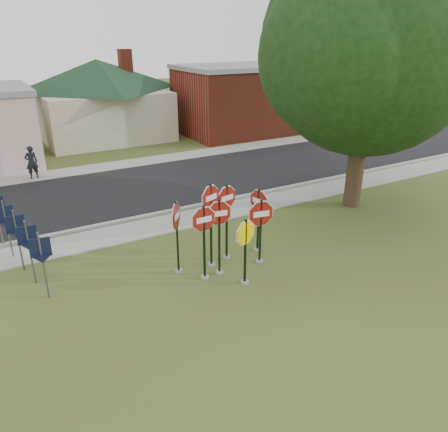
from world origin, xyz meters
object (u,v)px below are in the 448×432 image
oak_tree (370,46)px  stop_sign_left (204,233)px  pedestrian (32,162)px  stop_sign_yellow (245,244)px  stop_sign_center (219,227)px

oak_tree → stop_sign_left: bearing=-164.7°
pedestrian → stop_sign_yellow: bearing=98.2°
stop_sign_center → stop_sign_left: 0.52m
stop_sign_center → oak_tree: 9.37m
stop_sign_center → pedestrian: size_ratio=1.53×
stop_sign_center → stop_sign_yellow: size_ratio=1.17×
oak_tree → pedestrian: size_ratio=7.20×
stop_sign_yellow → pedestrian: bearing=105.9°
stop_sign_left → pedestrian: stop_sign_left is taller
stop_sign_center → oak_tree: oak_tree is taller
pedestrian → stop_sign_center: bearing=97.7°
pedestrian → stop_sign_left: bearing=95.5°
stop_sign_yellow → oak_tree: bearing=22.8°
stop_sign_left → oak_tree: oak_tree is taller
stop_sign_center → stop_sign_left: bearing=-176.7°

